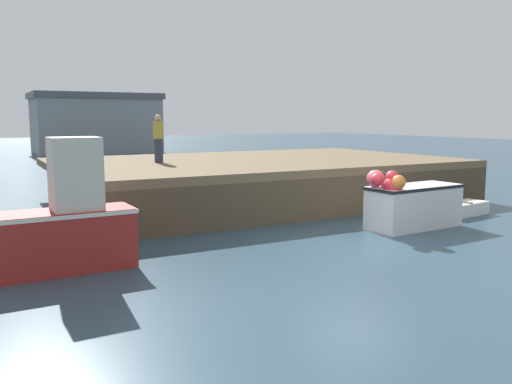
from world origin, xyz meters
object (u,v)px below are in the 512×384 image
at_px(fishing_boat_near_right, 411,203).
at_px(dockworker, 158,139).
at_px(fishing_boat_near_left, 63,225).
at_px(mooring_buoy_foreground, 91,256).
at_px(rowboat, 462,209).

relative_size(fishing_boat_near_right, dockworker, 1.92).
height_order(fishing_boat_near_left, fishing_boat_near_right, fishing_boat_near_left).
height_order(fishing_boat_near_left, dockworker, dockworker).
height_order(dockworker, mooring_buoy_foreground, dockworker).
distance_m(rowboat, dockworker, 10.08).
distance_m(rowboat, mooring_buoy_foreground, 11.39).
distance_m(fishing_boat_near_left, fishing_boat_near_right, 9.02).
height_order(fishing_boat_near_right, dockworker, dockworker).
distance_m(fishing_boat_near_left, rowboat, 11.89).
distance_m(fishing_boat_near_right, mooring_buoy_foreground, 8.54).
relative_size(fishing_boat_near_right, mooring_buoy_foreground, 5.62).
relative_size(fishing_boat_near_right, rowboat, 1.57).
bearing_deg(rowboat, dockworker, 141.71).
relative_size(fishing_boat_near_left, mooring_buoy_foreground, 5.24).
xyz_separation_m(fishing_boat_near_left, mooring_buoy_foreground, (0.48, -0.11, -0.68)).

